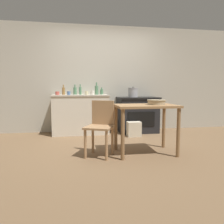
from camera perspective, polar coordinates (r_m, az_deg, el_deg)
ground_plane at (r=4.00m, az=0.93°, el=-8.95°), size 14.00×14.00×0.00m
wall_back at (r=5.43m, az=-2.12°, el=8.60°), size 8.00×0.07×2.55m
counter_cabinet at (r=5.09m, az=-8.18°, el=-0.58°), size 1.29×0.61×0.90m
stove at (r=5.28m, az=6.66°, el=-0.64°), size 0.95×0.66×0.84m
work_table at (r=3.51m, az=8.75°, el=-0.33°), size 0.96×0.65×0.79m
chair at (r=3.40m, az=-3.02°, el=-3.53°), size 0.53×0.53×0.85m
flour_sack at (r=4.80m, az=5.75°, el=-4.47°), size 0.29×0.21×0.32m
stock_pot at (r=5.17m, az=5.50°, el=5.11°), size 0.24×0.24×0.24m
mixing_bowl_large at (r=3.56m, az=11.54°, el=2.60°), size 0.30×0.30×0.08m
bottle_far_left at (r=5.29m, az=-2.71°, el=5.30°), size 0.07×0.07×0.17m
bottle_left at (r=5.20m, az=-8.28°, el=5.56°), size 0.06×0.06×0.25m
bottle_mid_left at (r=5.16m, az=-12.56°, el=5.41°), size 0.07×0.07×0.23m
bottle_center_left at (r=5.14m, az=-4.05°, el=5.77°), size 0.08×0.08×0.28m
bottle_center at (r=5.22m, az=-9.65°, el=5.49°), size 0.08×0.08×0.23m
cup_center_right at (r=4.98m, az=-6.66°, el=4.97°), size 0.08×0.08×0.09m
cup_mid_right at (r=5.04m, az=-14.09°, el=4.78°), size 0.09×0.09×0.08m
cup_right at (r=4.93m, az=-5.17°, el=5.03°), size 0.08×0.08×0.10m
cup_far_right at (r=5.00m, az=-11.22°, el=4.87°), size 0.07×0.07×0.08m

